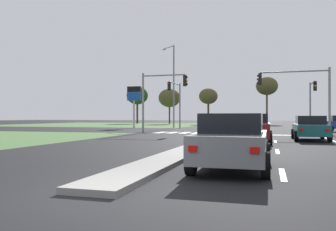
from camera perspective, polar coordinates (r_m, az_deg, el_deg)
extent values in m
plane|color=black|center=(35.76, 11.18, -2.52)|extent=(200.00, 200.00, 0.00)
cube|color=#476B38|center=(66.60, -9.22, -1.44)|extent=(35.00, 35.00, 0.01)
cube|color=gray|center=(16.95, 5.43, -4.86)|extent=(1.20, 22.00, 0.14)
cube|color=gray|center=(60.69, 13.29, -1.50)|extent=(1.20, 36.00, 0.14)
cube|color=silver|center=(9.24, 18.27, -9.17)|extent=(0.14, 2.00, 0.01)
cube|color=silver|center=(15.19, 17.49, -5.64)|extent=(0.14, 2.00, 0.01)
cube|color=silver|center=(21.17, 17.15, -4.10)|extent=(0.14, 2.00, 0.01)
cube|color=silver|center=(28.63, 17.53, -3.08)|extent=(6.40, 0.50, 0.01)
cube|color=silver|center=(31.90, -1.21, -2.79)|extent=(0.70, 2.80, 0.01)
cube|color=silver|center=(31.57, 0.78, -2.82)|extent=(0.70, 2.80, 0.01)
cube|color=silver|center=(31.29, 2.82, -2.84)|extent=(0.70, 2.80, 0.01)
cube|color=silver|center=(31.04, 4.88, -2.86)|extent=(0.70, 2.80, 0.01)
cube|color=silver|center=(30.83, 6.98, -2.88)|extent=(0.70, 2.80, 0.01)
cube|color=maroon|center=(19.91, 13.80, -2.33)|extent=(1.79, 4.49, 0.77)
cube|color=black|center=(19.75, 13.78, -0.48)|extent=(1.58, 2.07, 0.52)
cube|color=red|center=(17.69, 11.27, -2.35)|extent=(0.20, 0.04, 0.14)
cube|color=red|center=(17.62, 15.69, -2.36)|extent=(0.20, 0.04, 0.14)
cylinder|color=black|center=(21.42, 11.57, -3.21)|extent=(0.22, 0.64, 0.64)
cylinder|color=black|center=(21.34, 16.38, -3.22)|extent=(0.22, 0.64, 0.64)
cylinder|color=black|center=(18.56, 10.83, -3.68)|extent=(0.22, 0.64, 0.64)
cylinder|color=black|center=(18.47, 16.39, -3.69)|extent=(0.22, 0.64, 0.64)
cube|color=#19565B|center=(23.13, 22.23, -2.16)|extent=(1.79, 4.56, 0.66)
cube|color=black|center=(22.97, 22.27, -0.69)|extent=(1.57, 2.10, 0.52)
cube|color=red|center=(20.78, 21.02, -2.20)|extent=(0.20, 0.04, 0.14)
cube|color=red|center=(20.94, 24.73, -2.18)|extent=(0.20, 0.04, 0.14)
cylinder|color=black|center=(24.53, 19.80, -2.82)|extent=(0.22, 0.64, 0.64)
cylinder|color=black|center=(24.70, 23.95, -2.80)|extent=(0.22, 0.64, 0.64)
cylinder|color=black|center=(21.62, 20.27, -3.18)|extent=(0.22, 0.64, 0.64)
cylinder|color=black|center=(21.82, 24.97, -3.14)|extent=(0.22, 0.64, 0.64)
cube|color=red|center=(37.43, 23.49, -1.24)|extent=(0.04, 0.20, 0.14)
cube|color=red|center=(36.07, 23.76, -1.28)|extent=(0.04, 0.20, 0.14)
cylinder|color=black|center=(37.76, 24.63, -1.89)|extent=(0.64, 0.22, 0.64)
cylinder|color=black|center=(35.98, 25.05, -1.98)|extent=(0.64, 0.22, 0.64)
cube|color=slate|center=(9.84, 10.60, -4.76)|extent=(1.77, 4.31, 0.69)
cube|color=black|center=(9.66, 10.51, -1.24)|extent=(1.56, 1.98, 0.52)
cube|color=red|center=(7.79, 4.04, -5.45)|extent=(0.20, 0.04, 0.14)
cube|color=red|center=(7.62, 14.03, -5.56)|extent=(0.20, 0.04, 0.14)
cylinder|color=black|center=(11.35, 6.82, -5.90)|extent=(0.22, 0.64, 0.64)
cylinder|color=black|center=(11.19, 15.85, -5.97)|extent=(0.22, 0.64, 0.64)
cylinder|color=black|center=(8.66, 3.79, -7.68)|extent=(0.22, 0.64, 0.64)
cylinder|color=black|center=(8.45, 15.70, -7.85)|extent=(0.22, 0.64, 0.64)
cube|color=#B7B7BC|center=(61.63, 11.15, -0.95)|extent=(1.81, 4.27, 0.64)
cube|color=black|center=(61.78, 11.16, -0.41)|extent=(1.59, 1.96, 0.52)
cube|color=red|center=(63.72, 11.94, -0.87)|extent=(0.20, 0.04, 0.14)
cube|color=red|center=(63.84, 10.70, -0.87)|extent=(0.20, 0.04, 0.14)
cylinder|color=black|center=(60.20, 11.89, -1.27)|extent=(0.22, 0.64, 0.64)
cylinder|color=black|center=(60.37, 10.17, -1.27)|extent=(0.22, 0.64, 0.64)
cylinder|color=black|center=(62.92, 12.08, -1.22)|extent=(0.22, 0.64, 0.64)
cylinder|color=black|center=(63.08, 10.44, -1.22)|extent=(0.22, 0.64, 0.64)
cylinder|color=gray|center=(30.96, -4.11, 2.04)|extent=(0.18, 0.18, 5.32)
cylinder|color=gray|center=(30.53, -0.72, 6.60)|extent=(3.82, 0.12, 0.12)
cube|color=black|center=(29.98, 2.79, 5.72)|extent=(0.26, 0.32, 0.95)
sphere|color=#360503|center=(29.97, 3.09, 6.30)|extent=(0.20, 0.20, 0.20)
sphere|color=orange|center=(29.94, 3.09, 5.73)|extent=(0.20, 0.20, 0.20)
sphere|color=black|center=(29.91, 3.09, 5.16)|extent=(0.20, 0.20, 0.20)
cylinder|color=gray|center=(42.44, 22.27, 1.45)|extent=(0.18, 0.18, 5.31)
cylinder|color=gray|center=(40.41, 22.59, 4.95)|extent=(0.12, 4.38, 0.12)
cube|color=black|center=(38.19, 22.95, 4.45)|extent=(0.32, 0.26, 0.95)
sphere|color=#360503|center=(38.06, 22.98, 4.92)|extent=(0.20, 0.20, 0.20)
sphere|color=orange|center=(38.04, 22.98, 4.47)|extent=(0.20, 0.20, 0.20)
sphere|color=black|center=(38.01, 22.98, 4.02)|extent=(0.20, 0.20, 0.20)
cylinder|color=gray|center=(43.57, 1.96, 1.61)|extent=(0.18, 0.18, 5.65)
cylinder|color=gray|center=(41.40, 1.13, 5.28)|extent=(0.12, 4.83, 0.12)
cube|color=black|center=(39.04, 0.20, 4.84)|extent=(0.32, 0.26, 0.95)
sphere|color=red|center=(38.91, 0.13, 5.30)|extent=(0.20, 0.20, 0.20)
sphere|color=#3A2405|center=(38.89, 0.13, 4.86)|extent=(0.20, 0.20, 0.20)
sphere|color=black|center=(38.86, 0.13, 4.42)|extent=(0.20, 0.20, 0.20)
cylinder|color=gray|center=(29.35, 24.95, 2.12)|extent=(0.18, 0.18, 5.25)
cylinder|color=gray|center=(29.27, 19.92, 6.78)|extent=(5.14, 0.12, 0.12)
cube|color=black|center=(29.16, 14.85, 5.77)|extent=(0.26, 0.32, 0.95)
sphere|color=red|center=(29.19, 14.53, 6.35)|extent=(0.20, 0.20, 0.20)
sphere|color=#3A2405|center=(29.16, 14.53, 5.77)|extent=(0.20, 0.20, 0.20)
sphere|color=black|center=(29.13, 14.53, 5.18)|extent=(0.20, 0.20, 0.20)
cylinder|color=gray|center=(45.73, 0.95, 4.79)|extent=(0.20, 0.20, 10.85)
cylinder|color=gray|center=(47.42, 0.13, 11.11)|extent=(1.84, 1.55, 0.10)
ellipsoid|color=#B2B2A8|center=(48.34, -0.65, 10.77)|extent=(0.56, 0.28, 0.20)
cylinder|color=maroon|center=(44.67, 12.36, -1.43)|extent=(0.16, 0.16, 0.70)
cylinder|color=#9E8966|center=(44.66, 12.36, -0.51)|extent=(0.34, 0.34, 0.73)
sphere|color=tan|center=(44.66, 12.36, 0.09)|extent=(0.21, 0.21, 0.21)
cylinder|color=silver|center=(44.71, -5.60, 0.21)|extent=(0.24, 0.24, 3.53)
cube|color=#194CA5|center=(44.79, -5.60, 3.17)|extent=(1.80, 0.24, 1.10)
cube|color=black|center=(44.85, -5.60, 4.32)|extent=(1.80, 0.24, 0.70)
cylinder|color=#423323|center=(74.78, -5.05, 0.52)|extent=(0.41, 0.41, 4.78)
ellipsoid|color=#1E421E|center=(74.92, -5.05, 3.31)|extent=(4.59, 4.59, 3.90)
cylinder|color=#423323|center=(70.33, 0.25, 0.27)|extent=(0.32, 0.32, 4.05)
ellipsoid|color=#4C4728|center=(70.43, 0.25, 2.91)|extent=(4.43, 4.43, 3.76)
cylinder|color=#423323|center=(68.25, 6.62, 0.46)|extent=(0.38, 0.38, 4.46)
ellipsoid|color=#4C4728|center=(68.37, 6.62, 3.17)|extent=(3.64, 3.64, 3.10)
cylinder|color=#423323|center=(70.13, 15.90, 1.19)|extent=(0.34, 0.34, 6.28)
ellipsoid|color=#4C4728|center=(70.36, 15.89, 4.68)|extent=(4.17, 4.17, 3.55)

